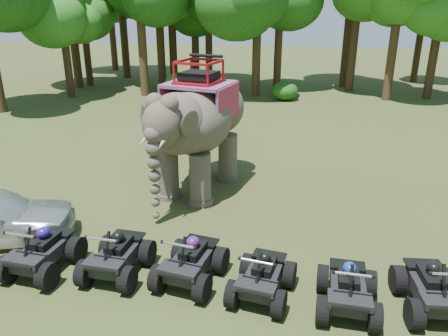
{
  "coord_description": "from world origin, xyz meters",
  "views": [
    {
      "loc": [
        2.05,
        -9.81,
        6.23
      ],
      "look_at": [
        0.0,
        1.2,
        1.9
      ],
      "focal_mm": 35.0,
      "sensor_mm": 36.0,
      "label": 1
    }
  ],
  "objects_px": {
    "atv_0": "(41,246)",
    "atv_1": "(116,250)",
    "atv_3": "(263,271)",
    "atv_5": "(434,283)",
    "atv_4": "(349,283)",
    "atv_2": "(190,256)",
    "elephant": "(199,126)"
  },
  "relations": [
    {
      "from": "atv_0",
      "to": "atv_5",
      "type": "relative_size",
      "value": 1.03
    },
    {
      "from": "atv_0",
      "to": "atv_5",
      "type": "height_order",
      "value": "atv_0"
    },
    {
      "from": "atv_3",
      "to": "atv_4",
      "type": "height_order",
      "value": "atv_4"
    },
    {
      "from": "atv_3",
      "to": "atv_4",
      "type": "xyz_separation_m",
      "value": [
        1.83,
        -0.12,
        0.01
      ]
    },
    {
      "from": "atv_5",
      "to": "atv_3",
      "type": "bearing_deg",
      "value": 177.11
    },
    {
      "from": "atv_2",
      "to": "atv_3",
      "type": "height_order",
      "value": "atv_2"
    },
    {
      "from": "elephant",
      "to": "atv_1",
      "type": "bearing_deg",
      "value": -84.7
    },
    {
      "from": "atv_1",
      "to": "atv_4",
      "type": "distance_m",
      "value": 5.35
    },
    {
      "from": "elephant",
      "to": "atv_0",
      "type": "relative_size",
      "value": 2.91
    },
    {
      "from": "atv_1",
      "to": "atv_2",
      "type": "height_order",
      "value": "atv_2"
    },
    {
      "from": "elephant",
      "to": "atv_1",
      "type": "distance_m",
      "value": 5.72
    },
    {
      "from": "atv_0",
      "to": "atv_4",
      "type": "xyz_separation_m",
      "value": [
        7.19,
        -0.11,
        -0.04
      ]
    },
    {
      "from": "atv_0",
      "to": "atv_2",
      "type": "bearing_deg",
      "value": 8.24
    },
    {
      "from": "atv_1",
      "to": "atv_4",
      "type": "xyz_separation_m",
      "value": [
        5.34,
        -0.31,
        -0.02
      ]
    },
    {
      "from": "atv_4",
      "to": "atv_3",
      "type": "bearing_deg",
      "value": 178.15
    },
    {
      "from": "atv_3",
      "to": "atv_5",
      "type": "height_order",
      "value": "atv_5"
    },
    {
      "from": "atv_0",
      "to": "atv_2",
      "type": "xyz_separation_m",
      "value": [
        3.65,
        0.25,
        -0.01
      ]
    },
    {
      "from": "atv_1",
      "to": "atv_3",
      "type": "distance_m",
      "value": 3.52
    },
    {
      "from": "atv_2",
      "to": "atv_5",
      "type": "relative_size",
      "value": 1.01
    },
    {
      "from": "atv_0",
      "to": "elephant",
      "type": "bearing_deg",
      "value": 69.76
    },
    {
      "from": "atv_4",
      "to": "atv_5",
      "type": "xyz_separation_m",
      "value": [
        1.76,
        0.3,
        0.02
      ]
    },
    {
      "from": "elephant",
      "to": "atv_2",
      "type": "xyz_separation_m",
      "value": [
        1.08,
        -5.39,
        -1.59
      ]
    },
    {
      "from": "atv_5",
      "to": "elephant",
      "type": "bearing_deg",
      "value": 133.61
    },
    {
      "from": "atv_1",
      "to": "atv_5",
      "type": "xyz_separation_m",
      "value": [
        7.11,
        -0.0,
        -0.0
      ]
    },
    {
      "from": "atv_2",
      "to": "atv_0",
      "type": "bearing_deg",
      "value": -166.61
    },
    {
      "from": "elephant",
      "to": "atv_0",
      "type": "height_order",
      "value": "elephant"
    },
    {
      "from": "atv_1",
      "to": "atv_4",
      "type": "height_order",
      "value": "atv_1"
    },
    {
      "from": "elephant",
      "to": "atv_1",
      "type": "relative_size",
      "value": 2.98
    },
    {
      "from": "elephant",
      "to": "atv_0",
      "type": "bearing_deg",
      "value": -101.6
    },
    {
      "from": "atv_4",
      "to": "atv_2",
      "type": "bearing_deg",
      "value": 175.88
    },
    {
      "from": "atv_1",
      "to": "atv_2",
      "type": "distance_m",
      "value": 1.81
    },
    {
      "from": "atv_0",
      "to": "atv_1",
      "type": "height_order",
      "value": "atv_0"
    }
  ]
}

